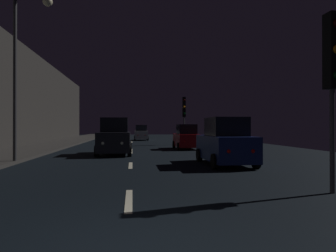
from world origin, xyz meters
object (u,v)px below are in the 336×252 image
(car_parked_right_near, at_px, (225,143))
(streetlamp_overhead, at_px, (25,53))
(traffic_light_far_right, at_px, (184,110))
(car_approaching_headlights, at_px, (115,138))
(car_parked_right_far, at_px, (186,138))
(traffic_light_near_right, at_px, (333,63))
(car_distant_taillights, at_px, (141,133))

(car_parked_right_near, bearing_deg, streetlamp_overhead, 81.98)
(traffic_light_far_right, bearing_deg, streetlamp_overhead, -28.88)
(car_parked_right_near, bearing_deg, traffic_light_far_right, -2.95)
(streetlamp_overhead, xyz_separation_m, car_parked_right_near, (8.85, -1.25, -4.03))
(car_approaching_headlights, distance_m, car_parked_right_far, 6.57)
(car_approaching_headlights, bearing_deg, streetlamp_overhead, -39.61)
(car_approaching_headlights, bearing_deg, traffic_light_far_right, 148.66)
(car_parked_right_near, bearing_deg, car_parked_right_far, -0.00)
(traffic_light_far_right, distance_m, car_approaching_headlights, 11.63)
(traffic_light_near_right, height_order, streetlamp_overhead, streetlamp_overhead)
(traffic_light_far_right, height_order, streetlamp_overhead, streetlamp_overhead)
(traffic_light_near_right, bearing_deg, traffic_light_far_right, 177.32)
(car_distant_taillights, distance_m, car_parked_right_near, 26.20)
(streetlamp_overhead, height_order, car_distant_taillights, streetlamp_overhead)
(traffic_light_near_right, distance_m, car_distant_taillights, 32.35)
(traffic_light_near_right, relative_size, car_distant_taillights, 1.17)
(streetlamp_overhead, bearing_deg, car_approaching_headlights, 50.39)
(traffic_light_far_right, bearing_deg, car_parked_right_near, 2.30)
(car_distant_taillights, bearing_deg, traffic_light_far_right, -160.30)
(traffic_light_near_right, relative_size, car_approaching_headlights, 1.02)
(car_parked_right_near, bearing_deg, traffic_light_near_right, -171.47)
(traffic_light_far_right, height_order, car_parked_right_near, traffic_light_far_right)
(traffic_light_near_right, bearing_deg, car_parked_right_near, -174.43)
(traffic_light_far_right, relative_size, car_distant_taillights, 1.17)
(car_approaching_headlights, relative_size, car_parked_right_near, 1.07)
(car_approaching_headlights, bearing_deg, car_parked_right_near, 41.85)
(traffic_light_far_right, distance_m, car_parked_right_near, 15.67)
(traffic_light_far_right, relative_size, streetlamp_overhead, 0.60)
(car_parked_right_far, distance_m, car_parked_right_near, 9.83)
(streetlamp_overhead, bearing_deg, car_parked_right_far, 44.12)
(traffic_light_far_right, height_order, car_approaching_headlights, traffic_light_far_right)
(car_distant_taillights, bearing_deg, car_parked_right_far, -169.58)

